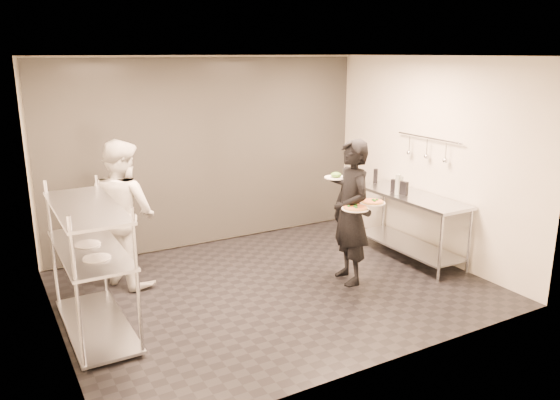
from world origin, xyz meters
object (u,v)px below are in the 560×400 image
salad_plate (336,176)px  pos_monitor (399,187)px  chef (123,213)px  bottle_green (398,184)px  bottle_dark (375,176)px  pizza_plate_near (355,208)px  prep_counter (410,215)px  pizza_plate_far (373,202)px  bottle_clear (401,183)px  waiter (351,212)px  pass_rack (91,262)px

salad_plate → pos_monitor: bearing=6.1°
chef → bottle_green: chef is taller
pos_monitor → bottle_dark: bottle_dark is taller
bottle_dark → pizza_plate_near: bearing=-136.4°
pos_monitor → bottle_green: bearing=138.7°
prep_counter → bottle_dark: (0.01, 0.80, 0.40)m
chef → pizza_plate_far: bearing=-145.3°
prep_counter → bottle_clear: bottle_clear is taller
bottle_dark → bottle_clear: bearing=-80.4°
prep_counter → pos_monitor: bearing=136.8°
pizza_plate_far → waiter: bearing=129.4°
pass_rack → bottle_clear: bearing=4.2°
salad_plate → pizza_plate_far: bearing=-63.7°
prep_counter → bottle_clear: size_ratio=9.51×
prep_counter → pizza_plate_far: 1.25m
chef → pizza_plate_near: (2.36, -1.60, 0.13)m
salad_plate → bottle_green: (1.16, 0.14, -0.27)m
waiter → bottle_green: size_ratio=6.51×
prep_counter → waiter: (-1.24, -0.27, 0.29)m
pass_rack → bottle_dark: bearing=10.5°
waiter → salad_plate: bearing=-157.5°
pos_monitor → pass_rack: bearing=170.7°
prep_counter → pizza_plate_far: pizza_plate_far is taller
chef → pos_monitor: (3.60, -0.99, 0.10)m
pizza_plate_near → pos_monitor: size_ratio=1.22×
bottle_clear → bottle_dark: bottle_dark is taller
pass_rack → prep_counter: (4.33, 0.00, -0.14)m
pizza_plate_far → bottle_green: bearing=32.7°
prep_counter → pizza_plate_far: bearing=-156.1°
prep_counter → pizza_plate_near: (-1.35, -0.50, 0.42)m
bottle_clear → bottle_dark: 0.49m
pizza_plate_near → pizza_plate_far: (0.28, 0.03, 0.03)m
bottle_clear → chef: bearing=168.4°
prep_counter → bottle_dark: bearing=89.0°
waiter → salad_plate: size_ratio=6.25×
waiter → bottle_green: 1.18m
chef → bottle_green: 3.71m
pizza_plate_near → salad_plate: size_ratio=1.13×
bottle_clear → bottle_dark: (-0.08, 0.48, 0.01)m
pizza_plate_far → bottle_green: 1.11m
pizza_plate_far → salad_plate: size_ratio=1.06×
salad_plate → chef: bearing=155.3°
waiter → pos_monitor: (1.12, 0.38, 0.10)m
pizza_plate_far → bottle_clear: bearing=34.2°
pizza_plate_far → bottle_clear: pizza_plate_far is taller
prep_counter → pizza_plate_far: size_ratio=5.83×
pizza_plate_far → bottle_dark: bearing=49.6°
pass_rack → salad_plate: bearing=-0.2°
waiter → pizza_plate_near: size_ratio=5.54×
pass_rack → pizza_plate_far: pass_rack is taller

